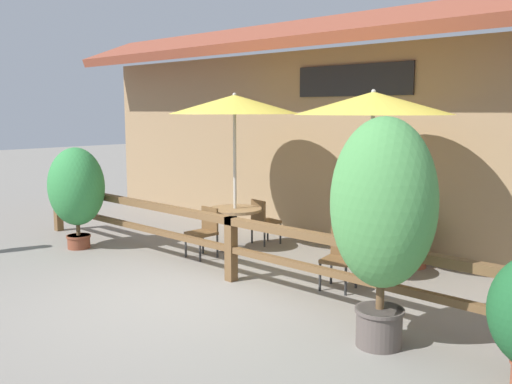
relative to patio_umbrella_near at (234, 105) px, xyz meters
name	(u,v)px	position (x,y,z in m)	size (l,w,h in m)	color
ground_plane	(175,298)	(1.27, -2.39, -2.58)	(60.00, 60.00, 0.00)	gray
building_facade	(352,128)	(1.27, 1.71, -0.41)	(14.28, 1.49, 4.23)	#997A56
patio_railing	(231,234)	(1.27, -1.34, -1.88)	(10.40, 0.14, 0.95)	brown
patio_umbrella_near	(234,105)	(0.00, 0.00, 0.00)	(2.28, 2.28, 2.78)	#B7B2A8
dining_table_near	(235,217)	(0.00, 0.00, -1.97)	(0.95, 0.95, 0.76)	olive
chair_near_streetside	(204,230)	(-0.05, -0.68, -2.11)	(0.43, 0.43, 0.84)	brown
chair_near_wallside	(263,219)	(0.06, 0.69, -2.11)	(0.48, 0.48, 0.84)	brown
patio_umbrella_middle	(373,104)	(2.66, 0.17, 0.00)	(2.28, 2.28, 2.78)	#B7B2A8
dining_table_middle	(369,238)	(2.66, 0.17, -1.97)	(0.95, 0.95, 0.76)	olive
chair_middle_streetside	(340,256)	(2.64, -0.54, -2.11)	(0.50, 0.50, 0.84)	brown
chair_middle_wallside	(391,239)	(2.62, 0.87, -2.11)	(0.45, 0.45, 0.84)	brown
potted_plant_entrance_palm	(76,188)	(-2.17, -1.85, -1.48)	(1.07, 0.97, 1.83)	brown
potted_plant_corner_fern	(383,210)	(4.09, -1.89, -1.10)	(1.12, 1.01, 2.43)	#564C47
potted_plant_broad_leaf	(411,236)	(2.80, 1.16, -2.08)	(0.60, 0.56, 0.94)	#9E4C33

